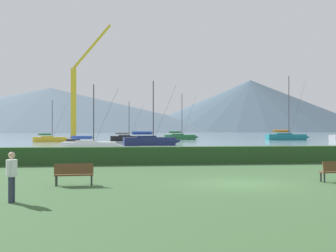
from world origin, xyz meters
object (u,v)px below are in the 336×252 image
sailboat_slip_1 (50,139)px  sailboat_slip_3 (127,138)px  park_bench_under_tree (74,173)px  person_seated_viewer (12,173)px  sailboat_slip_7 (180,137)px  dock_crane (75,108)px  sailboat_slip_5 (286,136)px  sailboat_slip_0 (90,145)px  sailboat_slip_6 (150,140)px

sailboat_slip_1 → sailboat_slip_3: sailboat_slip_3 is taller
sailboat_slip_3 → park_bench_under_tree: 68.31m
park_bench_under_tree → person_seated_viewer: 4.43m
sailboat_slip_7 → person_seated_viewer: 83.51m
sailboat_slip_7 → park_bench_under_tree: 79.16m
park_bench_under_tree → dock_crane: (-4.60, 51.94, 5.13)m
sailboat_slip_7 → park_bench_under_tree: (-15.91, -77.55, -0.13)m
sailboat_slip_5 → park_bench_under_tree: size_ratio=8.23×
sailboat_slip_5 → person_seated_viewer: size_ratio=8.22×
sailboat_slip_3 → sailboat_slip_7: sailboat_slip_7 is taller
park_bench_under_tree → person_seated_viewer: size_ratio=1.00×
sailboat_slip_0 → sailboat_slip_6: (7.83, 14.16, 0.14)m
park_bench_under_tree → sailboat_slip_6: bearing=78.5°
sailboat_slip_3 → sailboat_slip_7: 15.19m
sailboat_slip_6 → dock_crane: (-11.31, 6.68, 4.96)m
sailboat_slip_0 → park_bench_under_tree: (1.12, -31.10, -0.03)m
sailboat_slip_1 → dock_crane: dock_crane is taller
sailboat_slip_0 → sailboat_slip_6: bearing=66.4°
sailboat_slip_3 → sailboat_slip_6: 23.10m
sailboat_slip_5 → park_bench_under_tree: sailboat_slip_5 is taller
sailboat_slip_5 → sailboat_slip_0: bearing=-132.1°
sailboat_slip_5 → sailboat_slip_1: bearing=-169.5°
sailboat_slip_6 → park_bench_under_tree: 45.76m
sailboat_slip_1 → sailboat_slip_6: (16.91, -18.14, 0.16)m
sailboat_slip_7 → person_seated_viewer: sailboat_slip_7 is taller
park_bench_under_tree → dock_crane: dock_crane is taller
sailboat_slip_3 → sailboat_slip_6: size_ratio=0.82×
sailboat_slip_0 → sailboat_slip_6: sailboat_slip_6 is taller
sailboat_slip_3 → sailboat_slip_6: sailboat_slip_6 is taller
sailboat_slip_3 → park_bench_under_tree: (-3.95, -68.19, -0.05)m
sailboat_slip_7 → dock_crane: (-20.50, -25.61, 5.00)m
sailboat_slip_6 → dock_crane: size_ratio=0.49×
sailboat_slip_5 → person_seated_viewer: 83.64m
sailboat_slip_1 → park_bench_under_tree: 64.22m
sailboat_slip_7 → person_seated_viewer: (-17.52, -81.65, 0.31)m
sailboat_slip_3 → park_bench_under_tree: size_ratio=4.72×
park_bench_under_tree → dock_crane: bearing=92.0°
person_seated_viewer → park_bench_under_tree: bearing=80.4°
sailboat_slip_6 → sailboat_slip_5: bearing=33.6°
sailboat_slip_1 → sailboat_slip_5: (47.63, 6.47, 0.24)m
person_seated_viewer → dock_crane: 56.31m
person_seated_viewer → sailboat_slip_5: bearing=74.0°
sailboat_slip_0 → sailboat_slip_3: size_ratio=0.95×
sailboat_slip_3 → sailboat_slip_5: size_ratio=0.57×
sailboat_slip_1 → sailboat_slip_3: bearing=13.4°
sailboat_slip_0 → park_bench_under_tree: 31.12m
sailboat_slip_3 → sailboat_slip_5: bearing=5.8°
sailboat_slip_0 → sailboat_slip_3: sailboat_slip_3 is taller
sailboat_slip_5 → sailboat_slip_7: sailboat_slip_5 is taller
sailboat_slip_5 → sailboat_slip_7: bearing=163.1°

